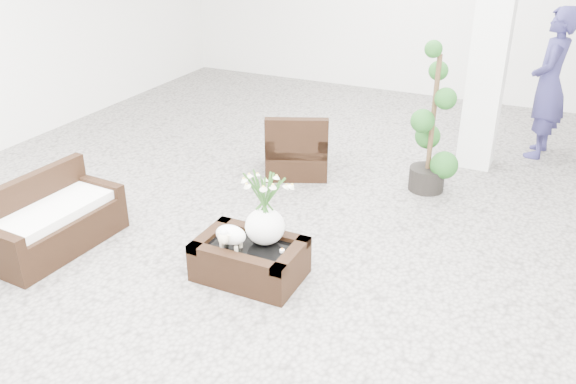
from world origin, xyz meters
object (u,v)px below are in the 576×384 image
at_px(loveseat, 53,215).
at_px(topiary, 433,120).
at_px(coffee_table, 250,261).
at_px(armchair, 297,142).

xyz_separation_m(loveseat, topiary, (2.84, 2.75, 0.49)).
bearing_deg(coffee_table, armchair, 104.57).
height_order(coffee_table, topiary, topiary).
distance_m(coffee_table, loveseat, 1.92).
distance_m(coffee_table, topiary, 2.68).
xyz_separation_m(coffee_table, armchair, (-0.58, 2.24, 0.23)).
height_order(loveseat, topiary, topiary).
relative_size(armchair, topiary, 0.46).
relative_size(armchair, loveseat, 0.60).
bearing_deg(armchair, topiary, 162.73).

